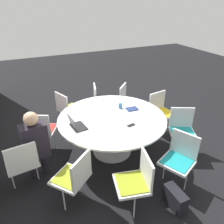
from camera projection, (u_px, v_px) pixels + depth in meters
ground_plane at (112, 151)px, 4.13m from camera, size 16.00×16.00×0.00m
conference_table at (112, 123)px, 3.84m from camera, size 1.88×1.88×0.74m
chair_0 at (22, 161)px, 3.13m from camera, size 0.47×0.49×0.85m
chair_1 at (74, 176)px, 2.88m from camera, size 0.60×0.61×0.85m
chair_2 at (136, 179)px, 2.82m from camera, size 0.52×0.51×0.85m
chair_3 at (180, 156)px, 3.22m from camera, size 0.58×0.57×0.85m
chair_4 at (182, 128)px, 3.91m from camera, size 0.57×0.58×0.85m
chair_5 at (161, 109)px, 4.55m from camera, size 0.48×0.50×0.85m
chair_6 at (128, 100)px, 4.96m from camera, size 0.61×0.61×0.85m
chair_7 at (101, 100)px, 4.98m from camera, size 0.54×0.52×0.85m
chair_8 at (68, 108)px, 4.63m from camera, size 0.56×0.55×0.85m
chair_9 at (42, 129)px, 3.90m from camera, size 0.58×0.58×0.85m
person_0 at (35, 142)px, 3.21m from camera, size 0.29×0.38×1.20m
laptop at (76, 125)px, 3.45m from camera, size 0.33×0.26×0.21m
spiral_notebook at (132, 109)px, 4.04m from camera, size 0.17×0.22×0.02m
coffee_cup at (120, 106)px, 4.06m from camera, size 0.07×0.07×0.09m
cell_phone at (131, 125)px, 3.54m from camera, size 0.09×0.15×0.01m
handbag at (175, 198)px, 3.00m from camera, size 0.36×0.16×0.28m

